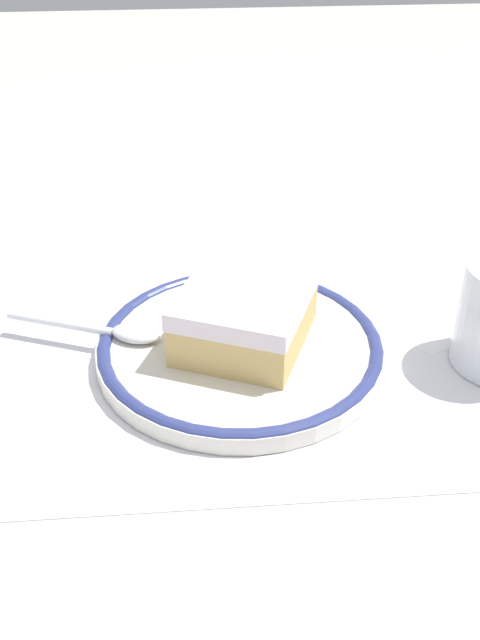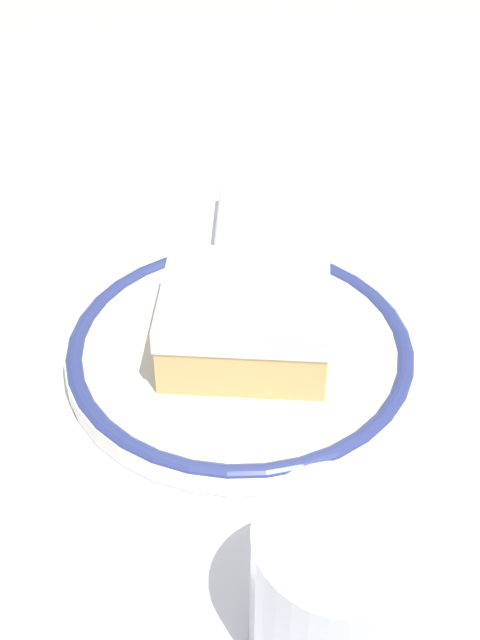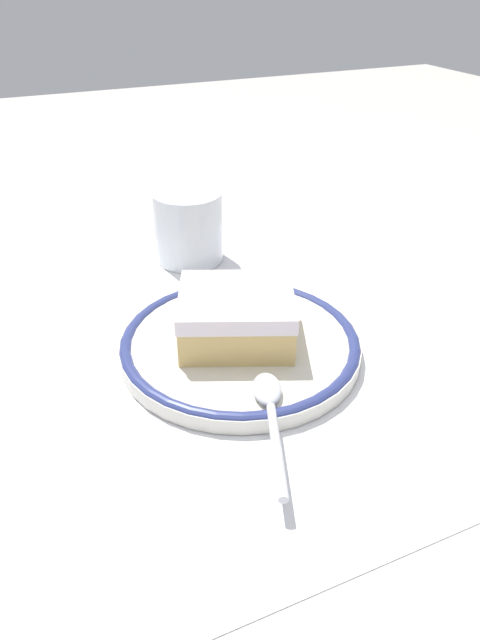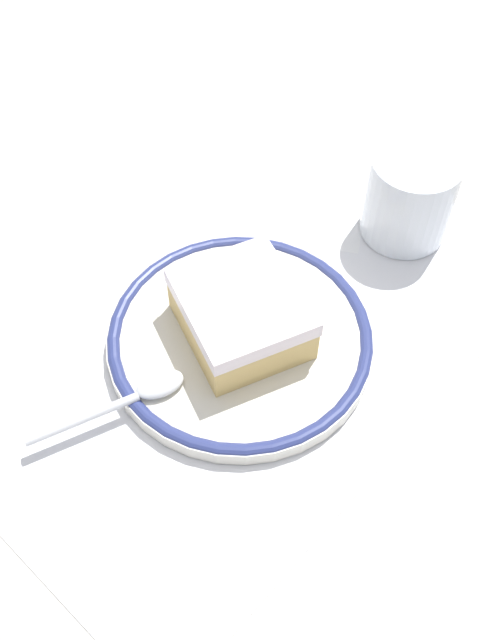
# 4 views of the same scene
# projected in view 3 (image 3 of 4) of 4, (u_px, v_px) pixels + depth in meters

# --- Properties ---
(ground_plane) EXTENTS (2.40, 2.40, 0.00)m
(ground_plane) POSITION_uv_depth(u_px,v_px,m) (223.00, 347.00, 0.52)
(ground_plane) COLOR #B7B2A8
(placemat) EXTENTS (0.48, 0.32, 0.00)m
(placemat) POSITION_uv_depth(u_px,v_px,m) (223.00, 347.00, 0.52)
(placemat) COLOR white
(placemat) RESTS_ON ground_plane
(plate) EXTENTS (0.21, 0.21, 0.02)m
(plate) POSITION_uv_depth(u_px,v_px,m) (240.00, 344.00, 0.50)
(plate) COLOR silver
(plate) RESTS_ON placemat
(cake_slice) EXTENTS (0.12, 0.12, 0.04)m
(cake_slice) POSITION_uv_depth(u_px,v_px,m) (236.00, 316.00, 0.49)
(cake_slice) COLOR #DBB76B
(cake_slice) RESTS_ON plate
(spoon) EXTENTS (0.12, 0.06, 0.01)m
(spoon) POSITION_uv_depth(u_px,v_px,m) (271.00, 406.00, 0.42)
(spoon) COLOR silver
(spoon) RESTS_ON plate
(cup) EXTENTS (0.08, 0.08, 0.08)m
(cup) POSITION_uv_depth(u_px,v_px,m) (189.00, 231.00, 0.65)
(cup) COLOR silver
(cup) RESTS_ON placemat
(napkin) EXTENTS (0.17, 0.17, 0.00)m
(napkin) POSITION_uv_depth(u_px,v_px,m) (117.00, 285.00, 0.61)
(napkin) COLOR white
(napkin) RESTS_ON placemat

